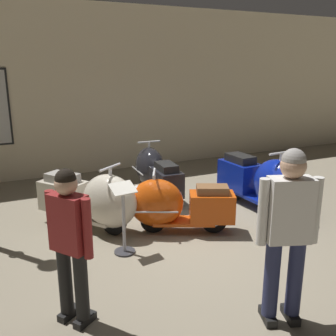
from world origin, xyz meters
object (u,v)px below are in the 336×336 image
at_px(scooter_2, 155,172).
at_px(visitor_1, 288,226).
at_px(info_stanchion, 124,225).
at_px(scooter_0, 95,200).
at_px(scooter_1, 173,205).
at_px(scooter_3, 265,183).
at_px(visitor_0, 70,237).

height_order(scooter_2, visitor_1, visitor_1).
bearing_deg(info_stanchion, scooter_0, 99.96).
distance_m(scooter_1, scooter_2, 1.72).
height_order(scooter_0, scooter_3, scooter_3).
bearing_deg(scooter_3, scooter_1, -89.76).
relative_size(scooter_0, visitor_0, 1.07).
relative_size(scooter_2, scooter_3, 0.90).
relative_size(scooter_1, scooter_3, 0.86).
xyz_separation_m(scooter_2, visitor_1, (-0.36, -3.96, 0.54)).
relative_size(scooter_0, scooter_1, 1.05).
xyz_separation_m(scooter_0, info_stanchion, (0.15, -0.88, -0.08)).
bearing_deg(visitor_0, scooter_3, -11.26).
bearing_deg(scooter_2, scooter_0, 130.44).
xyz_separation_m(visitor_0, visitor_1, (1.81, -0.84, 0.10)).
bearing_deg(scooter_1, visitor_1, 116.84).
height_order(scooter_1, visitor_1, visitor_1).
xyz_separation_m(scooter_3, visitor_1, (-1.70, -2.39, 0.49)).
relative_size(scooter_3, visitor_1, 1.06).
bearing_deg(info_stanchion, scooter_3, 8.92).
bearing_deg(scooter_0, visitor_0, -55.91).
height_order(scooter_1, info_stanchion, info_stanchion).
height_order(scooter_3, visitor_0, visitor_0).
xyz_separation_m(scooter_2, scooter_3, (1.34, -1.57, 0.05)).
height_order(scooter_0, scooter_1, scooter_0).
distance_m(scooter_3, info_stanchion, 2.66).
height_order(visitor_0, visitor_1, visitor_1).
height_order(scooter_1, scooter_2, scooter_2).
bearing_deg(scooter_0, scooter_3, 44.69).
bearing_deg(info_stanchion, visitor_0, -128.02).
distance_m(scooter_0, scooter_1, 1.17).
bearing_deg(scooter_0, scooter_2, 91.73).
xyz_separation_m(scooter_0, visitor_1, (1.07, -2.85, 0.53)).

